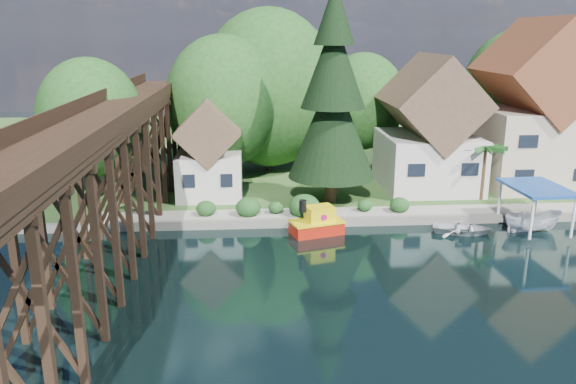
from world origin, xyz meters
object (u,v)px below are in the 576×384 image
(conifer, at_px, (333,100))
(palm_tree, at_px, (485,149))
(boat_yellow, at_px, (533,217))
(tugboat, at_px, (317,223))
(boat_canopy, at_px, (534,212))
(house_left, at_px, (429,133))
(trestle_bridge, at_px, (116,164))
(shed, at_px, (209,155))
(house_center, at_px, (533,116))
(boat_white_a, at_px, (462,227))

(conifer, relative_size, palm_tree, 3.56)
(boat_yellow, bearing_deg, tugboat, 107.92)
(conifer, xyz_separation_m, boat_canopy, (12.97, -6.40, -6.94))
(house_left, bearing_deg, conifer, -157.12)
(palm_tree, xyz_separation_m, boat_canopy, (1.14, -6.18, -3.10))
(tugboat, bearing_deg, house_left, 42.36)
(tugboat, bearing_deg, trestle_bridge, -173.76)
(house_left, distance_m, shed, 18.11)
(house_center, bearing_deg, boat_white_a, -132.34)
(palm_tree, bearing_deg, house_center, 37.01)
(house_left, relative_size, tugboat, 2.83)
(conifer, xyz_separation_m, boat_yellow, (13.61, -5.21, -7.67))
(shed, relative_size, conifer, 0.48)
(palm_tree, distance_m, boat_canopy, 7.01)
(shed, bearing_deg, tugboat, -46.12)
(conifer, relative_size, tugboat, 4.18)
(tugboat, height_order, boat_yellow, tugboat)
(shed, bearing_deg, house_left, 4.77)
(boat_white_a, xyz_separation_m, boat_yellow, (5.51, 1.10, 0.25))
(trestle_bridge, height_order, shed, trestle_bridge)
(boat_canopy, relative_size, boat_yellow, 2.07)
(trestle_bridge, distance_m, palm_tree, 27.14)
(house_center, xyz_separation_m, boat_white_a, (-9.52, -10.45, -6.01))
(boat_canopy, bearing_deg, tugboat, 177.70)
(boat_canopy, bearing_deg, house_left, 113.45)
(conifer, relative_size, boat_yellow, 6.54)
(boat_yellow, bearing_deg, trestle_bridge, 109.74)
(palm_tree, height_order, tugboat, palm_tree)
(trestle_bridge, xyz_separation_m, boat_canopy, (27.35, 0.79, -3.97))
(shed, bearing_deg, trestle_bridge, -118.19)
(house_left, xyz_separation_m, shed, (-18.00, -1.50, -1.31))
(house_center, height_order, shed, house_center)
(house_left, distance_m, boat_canopy, 11.57)
(shed, bearing_deg, conifer, -12.82)
(boat_white_a, relative_size, boat_yellow, 1.59)
(shed, bearing_deg, boat_canopy, -20.90)
(palm_tree, xyz_separation_m, tugboat, (-13.57, -5.58, -3.73))
(boat_yellow, bearing_deg, boat_white_a, 117.00)
(trestle_bridge, height_order, boat_white_a, trestle_bridge)
(palm_tree, distance_m, boat_yellow, 6.53)
(boat_white_a, height_order, boat_canopy, boat_canopy)
(palm_tree, relative_size, boat_canopy, 0.89)
(house_left, height_order, boat_yellow, house_left)
(conifer, xyz_separation_m, palm_tree, (11.83, -0.23, -3.83))
(house_left, relative_size, boat_white_a, 2.80)
(boat_yellow, bearing_deg, palm_tree, 35.30)
(house_center, relative_size, conifer, 0.86)
(trestle_bridge, xyz_separation_m, palm_tree, (26.21, 6.97, -0.86))
(palm_tree, relative_size, tugboat, 1.17)
(house_center, distance_m, conifer, 18.20)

